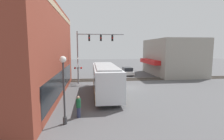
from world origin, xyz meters
TOP-DOWN VIEW (x-y plane):
  - ground_plane at (0.00, 0.00)m, footprint 120.00×120.00m
  - brick_building at (-3.22, 12.65)m, footprint 19.26×10.38m
  - shop_building at (10.68, -11.52)m, footprint 12.20×9.31m
  - city_bus at (-2.99, 2.80)m, footprint 10.37×2.59m
  - traffic_signal_gantry at (4.42, 4.29)m, footprint 0.42×7.00m
  - crossing_signal at (3.55, 6.22)m, footprint 1.41×1.18m
  - streetlamp at (-10.29, 6.21)m, footprint 0.44×0.44m
  - rail_track_near at (6.00, 0.00)m, footprint 2.60×60.00m
  - parked_car_white at (10.79, -2.60)m, footprint 4.57×1.82m
  - pedestrian_by_lamp at (-9.24, 5.36)m, footprint 0.34×0.34m
  - pedestrian_near_bus at (-1.70, 0.75)m, footprint 0.34×0.34m

SIDE VIEW (x-z plane):
  - ground_plane at x=0.00m, z-range 0.00..0.00m
  - rail_track_near at x=6.00m, z-range -0.05..0.10m
  - parked_car_white at x=10.79m, z-range -0.06..1.46m
  - pedestrian_by_lamp at x=-9.24m, z-range 0.01..1.65m
  - pedestrian_near_bus at x=-1.70m, z-range 0.02..1.83m
  - city_bus at x=-2.99m, z-range 0.17..3.45m
  - crossing_signal at x=3.55m, z-range 0.39..4.20m
  - streetlamp at x=-10.29m, z-range 0.46..5.10m
  - shop_building at x=10.68m, z-range -0.01..6.87m
  - brick_building at x=-3.22m, z-range 0.00..9.45m
  - traffic_signal_gantry at x=4.42m, z-range 1.79..9.40m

